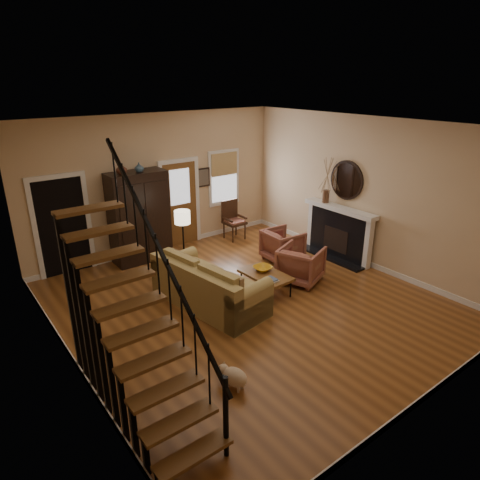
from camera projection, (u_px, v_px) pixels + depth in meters
room at (180, 210)px, 8.72m from camera, size 7.00×7.33×3.30m
staircase at (133, 298)px, 5.07m from camera, size 0.94×2.80×3.20m
fireplace at (340, 227)px, 10.05m from camera, size 0.33×1.95×2.30m
armoire at (139, 217)px, 9.75m from camera, size 1.30×0.60×2.10m
vase_a at (121, 169)px, 9.06m from camera, size 0.24×0.24×0.25m
vase_b at (139, 167)px, 9.29m from camera, size 0.20×0.20×0.21m
sofa at (209, 284)px, 7.99m from camera, size 1.33×2.43×0.86m
coffee_table at (265, 283)px, 8.53m from camera, size 0.66×1.08×0.41m
bowl at (263, 268)px, 8.58m from camera, size 0.36×0.36×0.09m
books at (271, 280)px, 8.16m from camera, size 0.19×0.27×0.05m
armchair_left at (301, 264)px, 8.93m from camera, size 1.09×1.08×0.77m
armchair_right at (283, 245)px, 9.97m from camera, size 0.86×0.84×0.74m
floor_lamp at (184, 243)px, 9.12m from camera, size 0.35×0.35×1.45m
side_chair at (234, 220)px, 11.23m from camera, size 0.54×0.54×1.02m
dog at (235, 378)px, 5.91m from camera, size 0.38×0.49×0.32m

